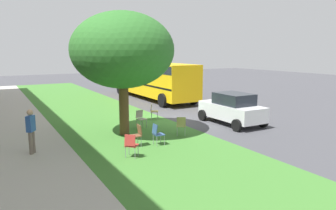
{
  "coord_description": "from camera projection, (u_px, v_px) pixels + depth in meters",
  "views": [
    {
      "loc": [
        -14.84,
        8.86,
        3.82
      ],
      "look_at": [
        -1.87,
        1.46,
        1.25
      ],
      "focal_mm": 33.79,
      "sensor_mm": 36.0,
      "label": 1
    }
  ],
  "objects": [
    {
      "name": "pedestrian_0",
      "position": [
        31.0,
        129.0,
        11.77
      ],
      "size": [
        0.41,
        0.37,
        1.69
      ],
      "color": "#726659",
      "rests_on": "ground"
    },
    {
      "name": "chair_1",
      "position": [
        181.0,
        125.0,
        14.33
      ],
      "size": [
        0.57,
        0.57,
        0.88
      ],
      "color": "olive",
      "rests_on": "ground"
    },
    {
      "name": "ground",
      "position": [
        174.0,
        120.0,
        17.68
      ],
      "size": [
        80.0,
        80.0,
        0.0
      ],
      "primitive_type": "plane",
      "color": "#424247"
    },
    {
      "name": "school_bus",
      "position": [
        152.0,
        77.0,
        25.4
      ],
      "size": [
        10.4,
        2.8,
        2.88
      ],
      "color": "yellow",
      "rests_on": "ground"
    },
    {
      "name": "chair_5",
      "position": [
        137.0,
        134.0,
        12.75
      ],
      "size": [
        0.43,
        0.44,
        0.88
      ],
      "color": "brown",
      "rests_on": "ground"
    },
    {
      "name": "chair_4",
      "position": [
        157.0,
        133.0,
        12.89
      ],
      "size": [
        0.44,
        0.44,
        0.88
      ],
      "color": "#335184",
      "rests_on": "ground"
    },
    {
      "name": "chair_3",
      "position": [
        141.0,
        117.0,
        15.88
      ],
      "size": [
        0.5,
        0.49,
        0.88
      ],
      "color": "#ADA393",
      "rests_on": "ground"
    },
    {
      "name": "chair_2",
      "position": [
        153.0,
        110.0,
        17.84
      ],
      "size": [
        0.56,
        0.57,
        0.88
      ],
      "color": "olive",
      "rests_on": "ground"
    },
    {
      "name": "chair_0",
      "position": [
        131.0,
        144.0,
        11.36
      ],
      "size": [
        0.59,
        0.59,
        0.88
      ],
      "color": "#B7332D",
      "rests_on": "ground"
    },
    {
      "name": "parked_car",
      "position": [
        232.0,
        108.0,
        16.6
      ],
      "size": [
        3.7,
        1.92,
        1.65
      ],
      "color": "silver",
      "rests_on": "ground"
    },
    {
      "name": "sidewalk_strip",
      "position": [
        27.0,
        138.0,
        13.96
      ],
      "size": [
        48.0,
        2.8,
        0.01
      ],
      "primitive_type": "cube",
      "color": "#ADA89E",
      "rests_on": "ground"
    },
    {
      "name": "street_tree",
      "position": [
        123.0,
        51.0,
        14.02
      ],
      "size": [
        4.61,
        4.61,
        5.55
      ],
      "color": "brown",
      "rests_on": "ground"
    },
    {
      "name": "grass_verge",
      "position": [
        120.0,
        127.0,
        16.11
      ],
      "size": [
        48.0,
        6.0,
        0.01
      ],
      "primitive_type": "cube",
      "color": "#3D752D",
      "rests_on": "ground"
    }
  ]
}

